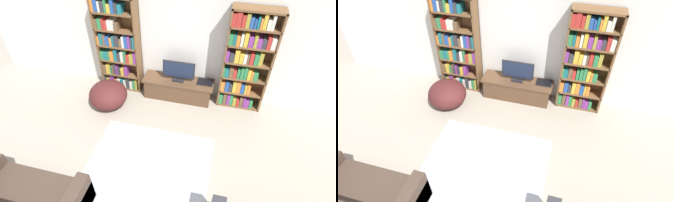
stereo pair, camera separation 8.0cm
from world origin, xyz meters
TOP-DOWN VIEW (x-y plane):
  - wall_back at (0.00, 4.23)m, footprint 8.80×0.06m
  - bookshelf_left at (-1.34, 4.05)m, footprint 0.87×0.30m
  - bookshelf_right at (1.22, 4.05)m, footprint 0.87×0.30m
  - tv_stand at (-0.03, 3.95)m, footprint 1.48×0.45m
  - television at (-0.03, 3.95)m, footprint 0.66×0.16m
  - laptop at (0.53, 4.00)m, footprint 0.32×0.24m
  - area_rug at (-0.12, 2.03)m, footprint 2.04×1.72m
  - beanbag_ottoman at (-1.36, 3.34)m, footprint 0.78×0.78m

SIDE VIEW (x-z plane):
  - area_rug at x=-0.12m, z-range 0.00..0.02m
  - tv_stand at x=-0.03m, z-range 0.00..0.45m
  - beanbag_ottoman at x=-1.36m, z-range 0.00..0.55m
  - laptop at x=0.53m, z-range 0.45..0.47m
  - television at x=-0.03m, z-range 0.46..0.91m
  - bookshelf_left at x=-1.34m, z-range -0.04..2.04m
  - bookshelf_right at x=1.22m, z-range 0.01..2.09m
  - wall_back at x=0.00m, z-range 0.00..2.60m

